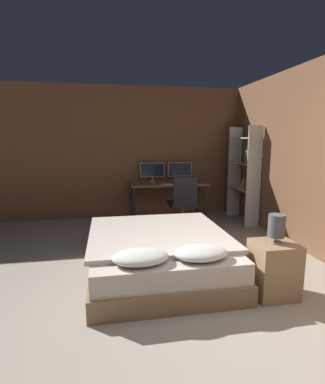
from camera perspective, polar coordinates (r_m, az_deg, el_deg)
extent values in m
plane|color=#9E9384|center=(2.79, 14.29, -25.94)|extent=(20.00, 20.00, 0.00)
cube|color=brown|center=(6.40, -1.35, 7.54)|extent=(12.00, 0.06, 2.70)
cube|color=brown|center=(4.54, 28.35, 5.33)|extent=(0.06, 12.00, 2.70)
cube|color=#846647|center=(3.81, -0.72, -13.47)|extent=(1.62, 1.94, 0.22)
cube|color=beige|center=(3.72, -0.72, -10.34)|extent=(1.56, 1.88, 0.22)
cube|color=beige|center=(3.79, -1.03, -7.79)|extent=(1.66, 1.63, 0.05)
ellipsoid|color=silver|center=(2.95, -4.25, -12.26)|extent=(0.55, 0.38, 0.13)
ellipsoid|color=silver|center=(3.07, 7.28, -11.42)|extent=(0.55, 0.38, 0.13)
cube|color=#997551|center=(3.43, 20.41, -13.62)|extent=(0.43, 0.40, 0.58)
cylinder|color=gray|center=(3.32, 20.72, -8.91)|extent=(0.13, 0.13, 0.01)
cylinder|color=gray|center=(3.31, 20.76, -8.38)|extent=(0.02, 0.02, 0.05)
cylinder|color=#4C4C51|center=(3.27, 20.91, -6.02)|extent=(0.17, 0.17, 0.23)
cube|color=#846042|center=(6.10, 1.11, 1.60)|extent=(1.55, 0.65, 0.03)
cylinder|color=#2D2D33|center=(5.80, -5.39, -2.65)|extent=(0.05, 0.05, 0.72)
cylinder|color=#2D2D33|center=(6.09, 8.32, -2.09)|extent=(0.05, 0.05, 0.72)
cylinder|color=#2D2D33|center=(6.34, -5.83, -1.56)|extent=(0.05, 0.05, 0.72)
cylinder|color=#2D2D33|center=(6.61, 6.79, -1.10)|extent=(0.05, 0.05, 0.72)
cylinder|color=#B7B7BC|center=(6.27, -1.94, 2.02)|extent=(0.16, 0.16, 0.01)
cylinder|color=#B7B7BC|center=(6.27, -1.95, 2.48)|extent=(0.03, 0.03, 0.09)
cube|color=#B7B7BC|center=(6.24, -1.96, 4.25)|extent=(0.52, 0.03, 0.30)
cube|color=#192338|center=(6.23, -1.94, 4.24)|extent=(0.49, 0.00, 0.27)
cylinder|color=#B7B7BC|center=(6.38, 3.30, 2.15)|extent=(0.16, 0.16, 0.01)
cylinder|color=#B7B7BC|center=(6.38, 3.30, 2.61)|extent=(0.03, 0.03, 0.09)
cube|color=#B7B7BC|center=(6.36, 3.32, 4.34)|extent=(0.52, 0.03, 0.30)
cube|color=#192338|center=(6.34, 3.35, 4.33)|extent=(0.49, 0.00, 0.27)
cube|color=#B7B7BC|center=(5.88, 1.54, 1.52)|extent=(0.40, 0.13, 0.02)
ellipsoid|color=#B7B7BC|center=(5.95, 4.27, 1.68)|extent=(0.07, 0.05, 0.04)
cylinder|color=black|center=(5.58, 3.71, -6.74)|extent=(0.52, 0.52, 0.04)
cylinder|color=gray|center=(5.52, 3.74, -4.61)|extent=(0.05, 0.05, 0.39)
cube|color=black|center=(5.47, 3.77, -2.29)|extent=(0.48, 0.48, 0.07)
cube|color=black|center=(5.21, 4.37, 0.21)|extent=(0.43, 0.05, 0.49)
cube|color=beige|center=(5.76, 16.98, 2.71)|extent=(0.28, 0.02, 1.87)
cube|color=beige|center=(6.53, 13.53, 3.69)|extent=(0.28, 0.02, 1.87)
cube|color=beige|center=(6.18, 15.03, 0.64)|extent=(0.28, 0.84, 0.02)
cube|color=beige|center=(6.12, 15.24, 5.32)|extent=(0.28, 0.84, 0.02)
cube|color=beige|center=(6.11, 15.45, 9.88)|extent=(0.28, 0.84, 0.02)
cube|color=#B2332D|center=(5.82, 16.72, 1.25)|extent=(0.23, 0.04, 0.23)
cube|color=#B2332D|center=(5.86, 16.52, 1.27)|extent=(0.23, 0.04, 0.22)
cube|color=#28282D|center=(5.89, 16.34, 1.29)|extent=(0.23, 0.03, 0.21)
cube|color=#BCB29E|center=(5.94, 16.14, 1.44)|extent=(0.23, 0.04, 0.23)
cube|color=#B2332D|center=(5.97, 15.98, 1.41)|extent=(0.23, 0.03, 0.21)
cube|color=#BCB29E|center=(6.01, 15.80, 1.31)|extent=(0.23, 0.03, 0.18)
cube|color=teal|center=(5.77, 16.95, 5.95)|extent=(0.23, 0.04, 0.17)
cube|color=#B2332D|center=(5.81, 16.73, 6.03)|extent=(0.23, 0.04, 0.18)
cube|color=teal|center=(5.84, 16.58, 6.44)|extent=(0.23, 0.02, 0.26)
cube|color=#337042|center=(5.88, 16.42, 6.37)|extent=(0.23, 0.02, 0.24)
cube|color=#28282D|center=(5.91, 16.26, 6.11)|extent=(0.23, 0.03, 0.18)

